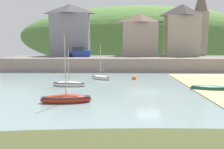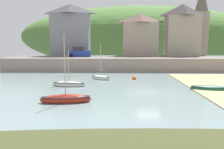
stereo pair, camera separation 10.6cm
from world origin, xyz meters
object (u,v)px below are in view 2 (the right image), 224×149
object	(u,v)px
rowboat_small_beached	(209,88)
parked_car_near_slipway	(80,53)
waterfront_building_centre	(140,34)
church_with_spire	(201,19)
sailboat_far_left	(101,77)
motorboat_with_cabin	(66,99)
waterfront_building_left	(71,30)
sailboat_nearest_shore	(69,84)
mooring_buoy	(134,78)
waterfront_building_right	(182,30)

from	to	relation	value
rowboat_small_beached	parked_car_near_slipway	xyz separation A→B (m)	(-17.39, 19.58, 2.98)
waterfront_building_centre	church_with_spire	distance (m)	15.05
sailboat_far_left	motorboat_with_cabin	xyz separation A→B (m)	(-2.27, -12.61, 0.06)
waterfront_building_left	rowboat_small_beached	xyz separation A→B (m)	(19.94, -24.08, -7.64)
rowboat_small_beached	parked_car_near_slipway	bearing A→B (deg)	145.29
sailboat_nearest_shore	mooring_buoy	world-z (taller)	sailboat_nearest_shore
mooring_buoy	sailboat_nearest_shore	bearing A→B (deg)	-148.86
waterfront_building_centre	church_with_spire	size ratio (longest dim) A/B	0.56
rowboat_small_beached	motorboat_with_cabin	distance (m)	15.71
motorboat_with_cabin	sailboat_far_left	bearing A→B (deg)	73.12
waterfront_building_right	motorboat_with_cabin	distance (m)	35.47
sailboat_nearest_shore	motorboat_with_cabin	size ratio (longest dim) A/B	0.73
motorboat_with_cabin	parked_car_near_slipway	world-z (taller)	motorboat_with_cabin
waterfront_building_left	sailboat_nearest_shore	size ratio (longest dim) A/B	2.39
waterfront_building_right	sailboat_far_left	distance (m)	24.45
rowboat_small_beached	sailboat_nearest_shore	world-z (taller)	sailboat_nearest_shore
sailboat_far_left	mooring_buoy	size ratio (longest dim) A/B	8.14
sailboat_far_left	rowboat_small_beached	world-z (taller)	sailboat_far_left
sailboat_far_left	parked_car_near_slipway	world-z (taller)	sailboat_far_left
parked_car_near_slipway	waterfront_building_left	bearing A→B (deg)	123.42
waterfront_building_right	church_with_spire	size ratio (longest dim) A/B	0.69
church_with_spire	motorboat_with_cabin	xyz separation A→B (m)	(-23.58, -33.43, -10.09)
waterfront_building_left	motorboat_with_cabin	bearing A→B (deg)	-80.03
waterfront_building_left	sailboat_nearest_shore	bearing A→B (deg)	-79.84
sailboat_far_left	motorboat_with_cabin	distance (m)	12.81
parked_car_near_slipway	mooring_buoy	size ratio (longest dim) A/B	6.58
waterfront_building_right	sailboat_far_left	bearing A→B (deg)	-133.65
waterfront_building_left	rowboat_small_beached	size ratio (longest dim) A/B	2.58
parked_car_near_slipway	mooring_buoy	xyz separation A→B (m)	(9.68, -12.42, -3.01)
waterfront_building_centre	sailboat_far_left	bearing A→B (deg)	-113.30
rowboat_small_beached	church_with_spire	bearing A→B (deg)	86.28
waterfront_building_right	sailboat_nearest_shore	size ratio (longest dim) A/B	2.38
waterfront_building_left	rowboat_small_beached	bearing A→B (deg)	-50.37
waterfront_building_centre	mooring_buoy	distance (m)	18.34
waterfront_building_right	sailboat_nearest_shore	distance (m)	30.36
waterfront_building_right	rowboat_small_beached	distance (m)	25.51
waterfront_building_right	motorboat_with_cabin	world-z (taller)	waterfront_building_right
motorboat_with_cabin	mooring_buoy	world-z (taller)	motorboat_with_cabin
waterfront_building_right	parked_car_near_slipway	distance (m)	21.90
sailboat_far_left	sailboat_nearest_shore	xyz separation A→B (m)	(-3.51, -5.13, 0.00)
waterfront_building_right	mooring_buoy	world-z (taller)	waterfront_building_right
church_with_spire	sailboat_nearest_shore	distance (m)	37.31
waterfront_building_left	waterfront_building_centre	xyz separation A→B (m)	(14.69, 0.00, -1.03)
waterfront_building_centre	waterfront_building_right	xyz separation A→B (m)	(8.80, 0.00, 1.02)
waterfront_building_left	rowboat_small_beached	world-z (taller)	waterfront_building_left
waterfront_building_centre	waterfront_building_right	distance (m)	8.86
sailboat_nearest_shore	parked_car_near_slipway	xyz separation A→B (m)	(-1.37, 17.44, 2.96)
rowboat_small_beached	sailboat_far_left	bearing A→B (deg)	163.52
church_with_spire	motorboat_with_cabin	distance (m)	42.13
waterfront_building_left	mooring_buoy	distance (m)	22.25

